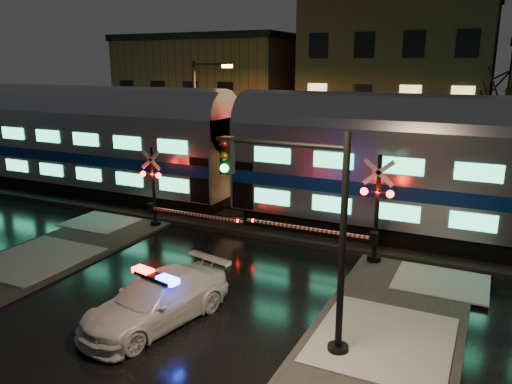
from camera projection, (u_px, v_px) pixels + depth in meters
ground at (225, 263)px, 18.69m from camera, size 120.00×120.00×0.00m
ballast at (278, 223)px, 23.01m from camera, size 90.00×4.20×0.24m
building_left at (217, 97)px, 42.22m from camera, size 14.00×10.00×9.00m
building_mid at (400, 85)px, 36.03m from camera, size 12.00×11.00×11.50m
train at (236, 150)px, 23.10m from camera, size 51.00×3.12×5.92m
police_car at (156, 300)px, 14.26m from camera, size 2.90×5.08×1.55m
crossing_signal_right at (366, 220)px, 18.30m from camera, size 5.84×0.66×4.14m
crossing_signal_left at (159, 196)px, 22.26m from camera, size 5.23×0.63×3.70m
traffic_light at (307, 238)px, 12.38m from camera, size 3.73×0.68×5.76m
streetlight at (199, 118)px, 28.28m from camera, size 2.48×0.26×7.42m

